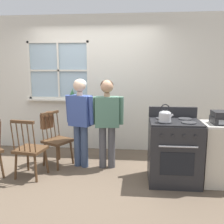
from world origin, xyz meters
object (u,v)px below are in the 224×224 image
object	(u,v)px
side_counter	(221,154)
stereo	(224,118)
potted_plant	(72,96)
handbag	(47,121)
person_teen_center	(107,115)
stove	(174,151)
person_elderly_left	(80,114)
chair_by_window	(57,141)
chair_near_wall	(30,150)
kettle	(165,116)

from	to	relation	value
side_counter	stereo	xyz separation A→B (m)	(0.00, -0.02, 0.54)
potted_plant	handbag	size ratio (longest dim) A/B	0.78
potted_plant	person_teen_center	bearing A→B (deg)	-47.84
stove	person_elderly_left	bearing A→B (deg)	164.04
side_counter	potted_plant	bearing A→B (deg)	152.37
stove	potted_plant	world-z (taller)	potted_plant
person_teen_center	side_counter	distance (m)	1.82
person_elderly_left	handbag	xyz separation A→B (m)	(-0.64, 0.14, -0.15)
chair_by_window	side_counter	size ratio (longest dim) A/B	1.03
chair_near_wall	person_teen_center	distance (m)	1.33
person_elderly_left	kettle	bearing A→B (deg)	-4.72
stove	person_teen_center	bearing A→B (deg)	157.95
kettle	chair_near_wall	bearing A→B (deg)	178.06
chair_near_wall	side_counter	distance (m)	2.86
chair_near_wall	kettle	size ratio (longest dim) A/B	3.77
handbag	side_counter	size ratio (longest dim) A/B	0.34
potted_plant	side_counter	xyz separation A→B (m)	(2.53, -1.33, -0.67)
person_teen_center	stereo	distance (m)	1.77
potted_plant	chair_near_wall	bearing A→B (deg)	-103.01
person_elderly_left	stove	distance (m)	1.61
kettle	handbag	size ratio (longest dim) A/B	0.80
person_teen_center	potted_plant	xyz separation A→B (m)	(-0.82, 0.90, 0.21)
chair_near_wall	chair_by_window	bearing A→B (deg)	-107.11
kettle	side_counter	xyz separation A→B (m)	(0.84, 0.13, -0.57)
stove	side_counter	world-z (taller)	stove
chair_near_wall	handbag	size ratio (longest dim) A/B	3.03
chair_near_wall	person_elderly_left	bearing A→B (deg)	-135.13
potted_plant	stereo	size ratio (longest dim) A/B	0.70
chair_near_wall	handbag	bearing A→B (deg)	-85.40
chair_near_wall	potted_plant	bearing A→B (deg)	-93.58
chair_near_wall	stereo	size ratio (longest dim) A/B	2.74
chair_near_wall	person_elderly_left	size ratio (longest dim) A/B	0.62
chair_by_window	handbag	xyz separation A→B (m)	(-0.21, 0.11, 0.33)
kettle	stereo	size ratio (longest dim) A/B	0.73
side_counter	kettle	bearing A→B (deg)	-171.08
handbag	stereo	world-z (taller)	stereo
handbag	person_teen_center	bearing A→B (deg)	-7.71
chair_near_wall	kettle	world-z (taller)	kettle
potted_plant	side_counter	distance (m)	2.94
chair_near_wall	person_teen_center	size ratio (longest dim) A/B	0.63
person_elderly_left	kettle	xyz separation A→B (m)	(1.33, -0.56, 0.11)
person_teen_center	stereo	bearing A→B (deg)	-21.54
chair_by_window	handbag	distance (m)	0.40
potted_plant	handbag	bearing A→B (deg)	-109.47
stove	kettle	world-z (taller)	kettle
chair_near_wall	person_elderly_left	xyz separation A→B (m)	(0.69, 0.49, 0.48)
stove	stereo	world-z (taller)	stove
kettle	potted_plant	xyz separation A→B (m)	(-1.70, 1.46, 0.09)
chair_by_window	stereo	world-z (taller)	stereo
chair_by_window	kettle	xyz separation A→B (m)	(1.76, -0.59, 0.59)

